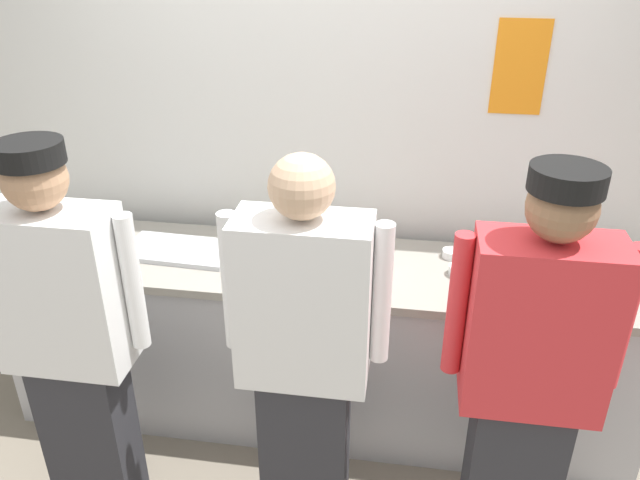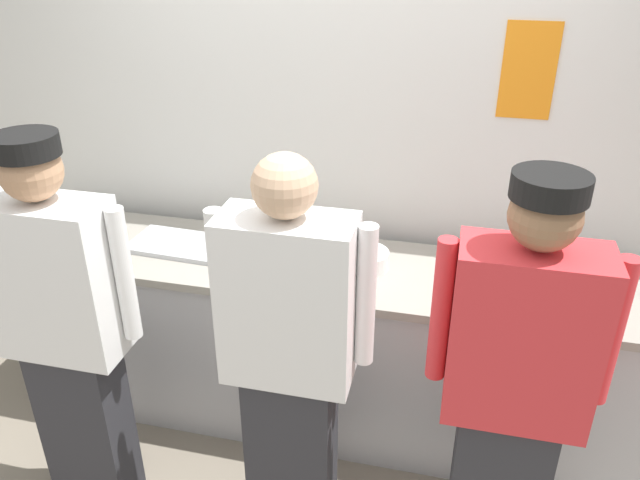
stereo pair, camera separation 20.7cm
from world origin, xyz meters
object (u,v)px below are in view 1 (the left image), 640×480
object	(u,v)px
sheet_tray	(179,250)
chef_near_left	(70,339)
plate_stack_front	(366,258)
ramekin_red_sauce	(460,270)
ramekin_orange_sauce	(452,253)
chefs_knife	(82,235)
chef_center	(304,357)
ramekin_green_sauce	(234,270)
squeeze_bottle_primary	(250,238)
mixing_bowl_steel	(551,276)
ramekin_yellow_sauce	(299,243)
deli_cup	(617,272)
chef_far_right	(529,378)

from	to	relation	value
sheet_tray	chef_near_left	bearing A→B (deg)	-102.58
plate_stack_front	ramekin_red_sauce	size ratio (longest dim) A/B	2.19
ramekin_orange_sauce	chefs_knife	bearing A→B (deg)	-178.10
chef_center	ramekin_green_sauce	xyz separation A→B (m)	(-0.42, 0.52, 0.04)
chefs_knife	squeeze_bottle_primary	bearing A→B (deg)	-5.27
chef_center	sheet_tray	distance (m)	1.02
mixing_bowl_steel	ramekin_green_sauce	distance (m)	1.41
sheet_tray	ramekin_yellow_sauce	world-z (taller)	ramekin_yellow_sauce
chef_center	chefs_knife	bearing A→B (deg)	148.58
chef_near_left	chefs_knife	xyz separation A→B (m)	(-0.38, 0.84, 0.01)
ramekin_yellow_sauce	chef_center	bearing A→B (deg)	-78.39
chef_near_left	deli_cup	bearing A→B (deg)	19.44
chef_near_left	chef_far_right	size ratio (longest dim) A/B	1.00
chefs_knife	plate_stack_front	bearing A→B (deg)	-3.37
chef_near_left	chefs_knife	distance (m)	0.92
chef_center	deli_cup	distance (m)	1.47
plate_stack_front	sheet_tray	distance (m)	0.91
sheet_tray	ramekin_orange_sauce	size ratio (longest dim) A/B	5.70
sheet_tray	chefs_knife	xyz separation A→B (m)	(-0.55, 0.09, -0.01)
plate_stack_front	deli_cup	xyz separation A→B (m)	(1.11, 0.02, 0.01)
plate_stack_front	deli_cup	size ratio (longest dim) A/B	2.12
ramekin_red_sauce	ramekin_green_sauce	distance (m)	1.03
mixing_bowl_steel	ramekin_yellow_sauce	bearing A→B (deg)	170.43
plate_stack_front	mixing_bowl_steel	distance (m)	0.82
sheet_tray	plate_stack_front	bearing A→B (deg)	0.45
deli_cup	chefs_knife	size ratio (longest dim) A/B	0.37
chef_far_right	plate_stack_front	distance (m)	0.96
ramekin_yellow_sauce	mixing_bowl_steel	bearing A→B (deg)	-9.57
chef_far_right	ramekin_green_sauce	xyz separation A→B (m)	(-1.23, 0.54, 0.03)
ramekin_green_sauce	chef_center	bearing A→B (deg)	-51.44
ramekin_orange_sauce	chefs_knife	distance (m)	1.86
sheet_tray	ramekin_red_sauce	bearing A→B (deg)	-0.47
ramekin_orange_sauce	plate_stack_front	bearing A→B (deg)	-159.78
chef_center	plate_stack_front	xyz separation A→B (m)	(0.17, 0.70, 0.06)
ramekin_yellow_sauce	chefs_knife	size ratio (longest dim) A/B	0.39
sheet_tray	chefs_knife	world-z (taller)	sheet_tray
chef_near_left	ramekin_red_sauce	distance (m)	1.68
chef_near_left	chef_center	bearing A→B (deg)	3.00
chef_far_right	squeeze_bottle_primary	distance (m)	1.40
chef_center	plate_stack_front	distance (m)	0.73
ramekin_yellow_sauce	deli_cup	size ratio (longest dim) A/B	1.05
mixing_bowl_steel	chefs_knife	distance (m)	2.28
chef_center	ramekin_yellow_sauce	distance (m)	0.85
mixing_bowl_steel	ramekin_green_sauce	world-z (taller)	mixing_bowl_steel
chef_near_left	squeeze_bottle_primary	distance (m)	0.92
plate_stack_front	chefs_knife	bearing A→B (deg)	176.63
chef_far_right	ramekin_yellow_sauce	distance (m)	1.30
ramekin_red_sauce	ramekin_green_sauce	xyz separation A→B (m)	(-1.02, -0.16, 0.00)
sheet_tray	ramekin_red_sauce	distance (m)	1.34
squeeze_bottle_primary	chefs_knife	bearing A→B (deg)	174.73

